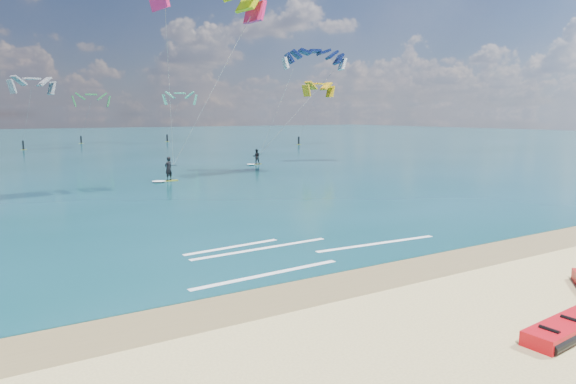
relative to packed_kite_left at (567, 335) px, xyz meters
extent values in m
plane|color=tan|center=(-2.83, 43.02, 0.00)|extent=(320.00, 320.00, 0.00)
cube|color=brown|center=(-2.83, 6.02, 0.00)|extent=(320.00, 2.40, 0.01)
cube|color=#0B3A3D|center=(-2.83, 107.02, 0.02)|extent=(320.00, 200.00, 0.04)
cube|color=#C6D218|center=(0.88, 33.85, 0.07)|extent=(1.47, 0.51, 0.06)
imported|color=black|center=(0.88, 33.85, 1.06)|extent=(0.84, 0.73, 1.93)
cylinder|color=black|center=(1.20, 33.53, 1.34)|extent=(0.59, 0.07, 0.04)
cube|color=gold|center=(13.52, 42.62, 0.07)|extent=(1.32, 0.81, 0.06)
imported|color=black|center=(13.52, 42.62, 0.89)|extent=(0.94, 0.84, 1.61)
cylinder|color=black|center=(13.80, 42.34, 1.16)|extent=(0.49, 0.21, 0.04)
cube|color=white|center=(-2.69, 11.12, 0.04)|extent=(6.20, 0.47, 0.01)
cube|color=white|center=(1.89, 9.32, 0.04)|extent=(5.92, 0.66, 0.01)
cube|color=white|center=(-4.10, 8.02, 0.04)|extent=(5.78, 0.55, 0.01)
cube|color=white|center=(-3.60, 11.97, 0.04)|extent=(4.32, 0.58, 0.01)
camera|label=1|loc=(-12.21, -6.78, 5.45)|focal=32.00mm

